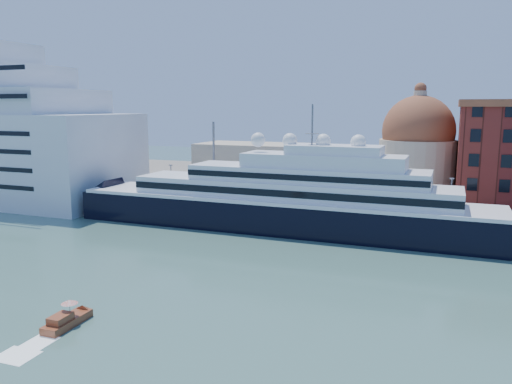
% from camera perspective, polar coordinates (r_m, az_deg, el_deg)
% --- Properties ---
extents(ground, '(400.00, 400.00, 0.00)m').
position_cam_1_polar(ground, '(77.31, -2.11, -8.15)').
color(ground, '#355C55').
rests_on(ground, ground).
extents(quay, '(180.00, 10.00, 2.50)m').
position_cam_1_polar(quay, '(108.02, 5.06, -2.34)').
color(quay, gray).
rests_on(quay, ground).
extents(land, '(260.00, 72.00, 2.00)m').
position_cam_1_polar(land, '(147.26, 9.54, 0.67)').
color(land, slate).
rests_on(land, ground).
extents(quay_fence, '(180.00, 0.10, 1.20)m').
position_cam_1_polar(quay_fence, '(103.41, 4.38, -1.83)').
color(quay_fence, slate).
rests_on(quay_fence, quay).
extents(superyacht, '(94.66, 13.12, 28.29)m').
position_cam_1_polar(superyacht, '(98.19, 1.17, -1.36)').
color(superyacht, black).
rests_on(superyacht, ground).
extents(service_barge, '(10.97, 3.96, 2.44)m').
position_cam_1_polar(service_barge, '(123.89, -22.07, -1.73)').
color(service_barge, white).
rests_on(service_barge, ground).
extents(water_taxi, '(2.24, 6.22, 2.93)m').
position_cam_1_polar(water_taxi, '(59.85, -20.86, -13.53)').
color(water_taxi, brown).
rests_on(water_taxi, ground).
extents(church, '(66.00, 18.00, 25.50)m').
position_cam_1_polar(church, '(127.96, 10.87, 3.77)').
color(church, beige).
rests_on(church, land).
extents(lamp_posts, '(120.80, 2.40, 18.00)m').
position_cam_1_polar(lamp_posts, '(109.14, -1.53, 2.39)').
color(lamp_posts, slate).
rests_on(lamp_posts, quay).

